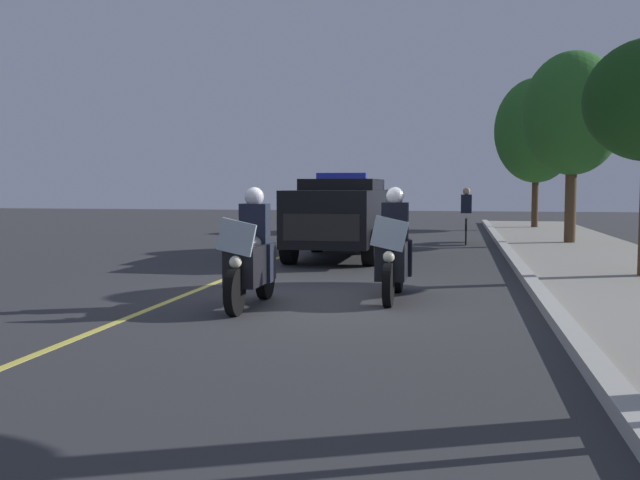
{
  "coord_description": "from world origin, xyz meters",
  "views": [
    {
      "loc": [
        10.69,
        2.09,
        1.74
      ],
      "look_at": [
        -0.23,
        0.0,
        0.9
      ],
      "focal_mm": 40.42,
      "sensor_mm": 36.0,
      "label": 1
    }
  ],
  "objects": [
    {
      "name": "ground_plane",
      "position": [
        0.0,
        0.0,
        0.0
      ],
      "size": [
        80.0,
        80.0,
        0.0
      ],
      "primitive_type": "plane",
      "color": "#333335"
    },
    {
      "name": "curb_strip",
      "position": [
        0.0,
        3.35,
        0.07
      ],
      "size": [
        48.0,
        0.24,
        0.15
      ],
      "primitive_type": "cube",
      "color": "#B7B5AD",
      "rests_on": "ground"
    },
    {
      "name": "lane_stripe_center",
      "position": [
        0.0,
        -2.16,
        0.0
      ],
      "size": [
        48.0,
        0.12,
        0.01
      ],
      "primitive_type": "cube",
      "color": "#E0D14C",
      "rests_on": "ground"
    },
    {
      "name": "police_motorcycle_lead_left",
      "position": [
        0.78,
        -0.81,
        0.7
      ],
      "size": [
        2.14,
        0.56,
        1.72
      ],
      "color": "black",
      "rests_on": "ground"
    },
    {
      "name": "police_motorcycle_lead_right",
      "position": [
        -0.32,
        1.13,
        0.7
      ],
      "size": [
        2.14,
        0.56,
        1.72
      ],
      "color": "black",
      "rests_on": "ground"
    },
    {
      "name": "police_suv",
      "position": [
        -6.38,
        -0.66,
        1.07
      ],
      "size": [
        4.93,
        2.12,
        2.05
      ],
      "color": "black",
      "rests_on": "ground"
    },
    {
      "name": "cyclist_background",
      "position": [
        -11.38,
        2.35,
        0.84
      ],
      "size": [
        1.76,
        0.32,
        1.69
      ],
      "color": "black",
      "rests_on": "ground"
    },
    {
      "name": "tree_far_back",
      "position": [
        -11.21,
        5.31,
        3.8
      ],
      "size": [
        2.86,
        2.86,
        5.5
      ],
      "color": "#4C3823",
      "rests_on": "sidewalk_strip"
    },
    {
      "name": "tree_behind_suv",
      "position": [
        -19.14,
        5.13,
        3.93
      ],
      "size": [
        3.28,
        3.28,
        5.91
      ],
      "color": "#42301E",
      "rests_on": "sidewalk_strip"
    }
  ]
}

